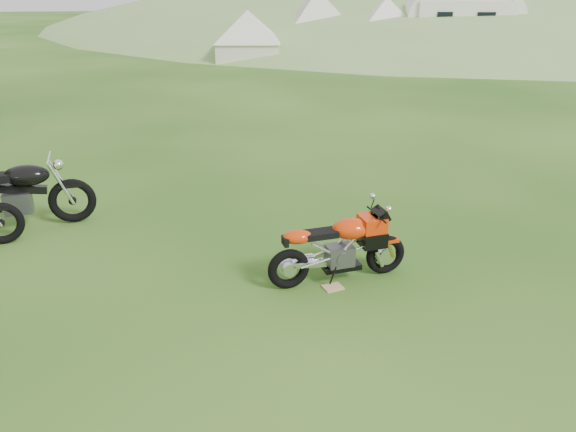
{
  "coord_description": "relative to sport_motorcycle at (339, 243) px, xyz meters",
  "views": [
    {
      "loc": [
        -0.75,
        -5.59,
        3.5
      ],
      "look_at": [
        0.14,
        0.4,
        0.89
      ],
      "focal_mm": 35.0,
      "sensor_mm": 36.0,
      "label": 1
    }
  ],
  "objects": [
    {
      "name": "tent_mid",
      "position": [
        4.19,
        22.55,
        0.87
      ],
      "size": [
        3.21,
        3.21,
        2.77
      ],
      "primitive_type": null,
      "rotation": [
        0.0,
        0.0,
        -0.01
      ],
      "color": "beige",
      "rests_on": "ground"
    },
    {
      "name": "tent_left",
      "position": [
        0.54,
        19.7,
        0.64
      ],
      "size": [
        3.0,
        3.0,
        2.31
      ],
      "primitive_type": null,
      "rotation": [
        0.0,
        0.0,
        -0.13
      ],
      "color": "beige",
      "rests_on": "ground"
    },
    {
      "name": "tent_right",
      "position": [
        7.15,
        20.91,
        0.79
      ],
      "size": [
        3.3,
        3.3,
        2.6
      ],
      "primitive_type": null,
      "rotation": [
        0.0,
        0.0,
        -0.11
      ],
      "color": "silver",
      "rests_on": "ground"
    },
    {
      "name": "plywood_board",
      "position": [
        -0.1,
        -0.19,
        -0.5
      ],
      "size": [
        0.27,
        0.24,
        0.02
      ],
      "primitive_type": "cube",
      "rotation": [
        0.0,
        0.0,
        0.25
      ],
      "color": "tan",
      "rests_on": "ground"
    },
    {
      "name": "hillside",
      "position": [
        23.24,
        39.63,
        -0.51
      ],
      "size": [
        80.0,
        64.0,
        8.0
      ],
      "primitive_type": "ellipsoid",
      "color": "#6E9F51",
      "rests_on": "ground"
    },
    {
      "name": "sport_motorcycle",
      "position": [
        0.0,
        0.0,
        0.0
      ],
      "size": [
        1.75,
        0.68,
        1.02
      ],
      "primitive_type": null,
      "rotation": [
        0.0,
        0.0,
        0.15
      ],
      "color": "red",
      "rests_on": "ground"
    },
    {
      "name": "caravan",
      "position": [
        10.61,
        20.19,
        0.74
      ],
      "size": [
        5.74,
        3.51,
        2.5
      ],
      "primitive_type": null,
      "rotation": [
        0.0,
        0.0,
        -0.22
      ],
      "color": "white",
      "rests_on": "ground"
    },
    {
      "name": "hedgerow",
      "position": [
        23.24,
        39.63,
        -0.51
      ],
      "size": [
        36.0,
        1.2,
        8.6
      ],
      "primitive_type": null,
      "color": "black",
      "rests_on": "ground"
    },
    {
      "name": "ground",
      "position": [
        -0.76,
        -0.37,
        -0.51
      ],
      "size": [
        120.0,
        120.0,
        0.0
      ],
      "primitive_type": "plane",
      "color": "#183F0D",
      "rests_on": "ground"
    },
    {
      "name": "vintage_moto_b",
      "position": [
        -4.35,
        2.21,
        0.06
      ],
      "size": [
        2.21,
        0.84,
        1.14
      ],
      "primitive_type": null,
      "rotation": [
        0.0,
        0.0,
        0.16
      ],
      "color": "black",
      "rests_on": "ground"
    }
  ]
}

